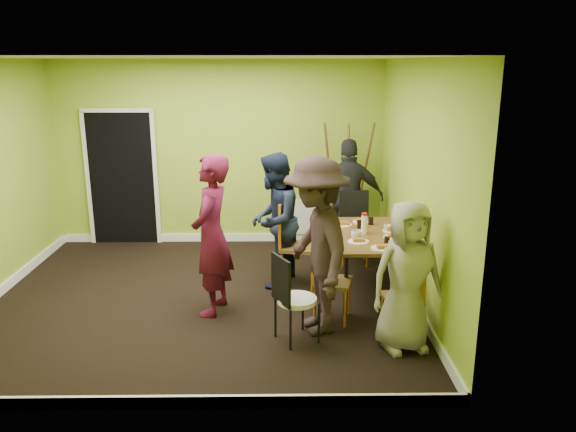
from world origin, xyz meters
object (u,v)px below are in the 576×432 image
Objects in this scene: chair_bentwood at (291,294)px; orange_bottle at (363,225)px; chair_left_far at (293,238)px; person_left_near at (316,246)px; dining_table at (372,238)px; person_left_far at (274,220)px; person_back_end at (349,198)px; person_front_end at (407,277)px; chair_front_end at (404,293)px; easel at (347,186)px; chair_back_end at (354,212)px; thermos at (364,225)px; chair_left_near at (326,273)px; person_standing at (212,235)px; blue_bottle at (401,234)px.

chair_bentwood is 11.87× the size of orange_bottle.
chair_left_far is 1.32m from person_left_near.
dining_table is 0.89× the size of person_left_far.
person_back_end reaches higher than person_front_end.
chair_front_end is at bearing 95.10° from person_back_end.
chair_bentwood is 0.56m from person_left_near.
easel is at bearing 80.57° from person_front_end.
dining_table is 1.19m from chair_back_end.
thermos is at bearing 96.59° from chair_front_end.
dining_table is 1.42m from person_front_end.
easel reaches higher than person_back_end.
person_front_end reaches higher than chair_left_near.
person_left_far reaches higher than chair_left_near.
person_standing reaches higher than person_front_end.
dining_table is 1.49× the size of chair_back_end.
easel is 2.91m from person_left_near.
person_left_near is at bearing 73.71° from chair_back_end.
chair_back_end is at bearing 103.78° from person_back_end.
chair_front_end is 1.32m from thermos.
chair_front_end is at bearing -98.86° from blue_bottle.
person_standing reaches higher than person_back_end.
thermos reaches higher than chair_bentwood.
chair_bentwood reaches higher than chair_front_end.
chair_back_end is at bearing 103.56° from blue_bottle.
easel is 1.05× the size of person_standing.
chair_bentwood is 0.54× the size of person_back_end.
dining_table is 0.44m from blue_bottle.
chair_left_far reaches higher than orange_bottle.
chair_left_far is 0.60× the size of person_standing.
chair_bentwood is 0.51× the size of person_standing.
person_standing is (-2.16, -0.24, 0.06)m from blue_bottle.
person_left_near reaches higher than chair_left_near.
person_front_end reaches higher than chair_bentwood.
chair_left_near is at bearing 116.34° from chair_bentwood.
easel is (-0.11, 1.83, 0.25)m from dining_table.
person_left_far is at bearing 178.65° from orange_bottle.
chair_front_end is at bearing -81.90° from orange_bottle.
blue_bottle is 0.12× the size of person_front_end.
person_left_near is (-0.64, -2.84, -0.01)m from easel.
chair_front_end is 2.16m from person_standing.
chair_back_end is at bearing -87.39° from easel.
orange_bottle is 0.05× the size of person_left_far.
thermos is at bearing 85.11° from chair_left_far.
thermos reaches higher than chair_left_near.
chair_left_far reaches higher than thermos.
person_left_near is (0.45, -1.29, 0.09)m from person_left_far.
easel reaches higher than chair_front_end.
person_front_end is at bearing 50.10° from person_left_near.
dining_table is 1.39m from person_back_end.
blue_bottle is at bearing 104.16° from chair_back_end.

